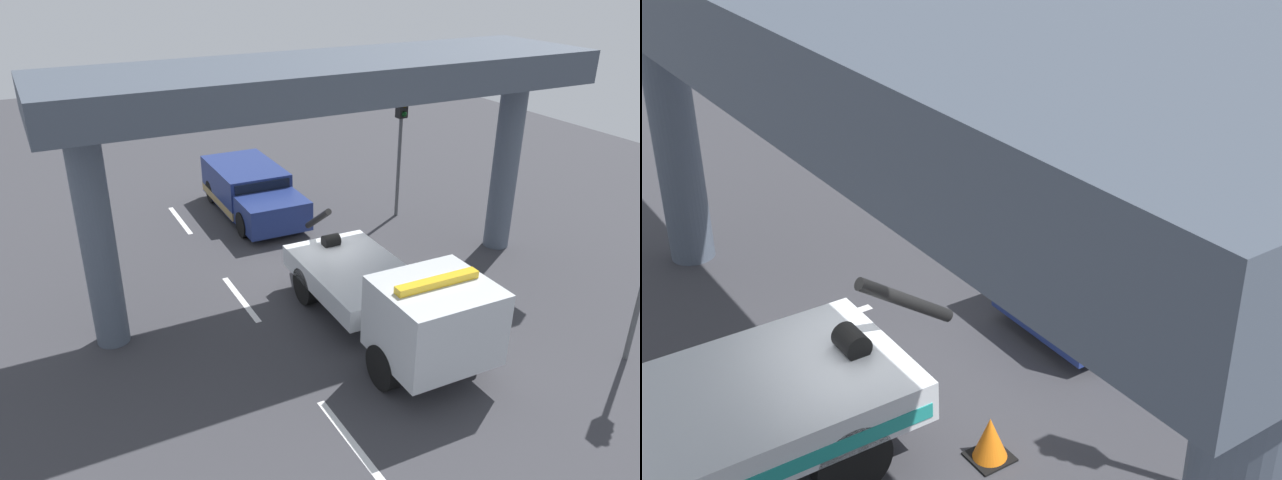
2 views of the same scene
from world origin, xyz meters
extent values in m
cube|color=#38383D|center=(0.00, 0.00, -0.05)|extent=(60.00, 40.00, 0.10)
cube|color=silver|center=(-6.00, -2.50, 0.00)|extent=(2.60, 0.16, 0.01)
cube|color=silver|center=(0.00, -2.50, 0.00)|extent=(2.60, 0.16, 0.01)
cube|color=silver|center=(1.73, 0.02, 0.93)|extent=(3.88, 2.46, 0.55)
cube|color=teal|center=(1.75, 1.22, 0.84)|extent=(3.65, 0.08, 0.20)
cylinder|color=black|center=(-0.46, 0.05, 1.66)|extent=(1.42, 0.20, 1.07)
cylinder|color=black|center=(0.34, 0.04, 1.32)|extent=(0.37, 0.46, 0.36)
cylinder|color=black|center=(0.98, 1.07, 0.50)|extent=(1.00, 0.34, 1.00)
cylinder|color=black|center=(0.94, -1.01, 0.50)|extent=(1.00, 0.34, 1.00)
cube|color=navy|center=(-6.17, 0.01, 0.91)|extent=(3.49, 2.25, 1.35)
cube|color=navy|center=(-3.58, -0.03, 0.71)|extent=(1.76, 2.14, 0.95)
cube|color=black|center=(-4.42, -0.02, 1.20)|extent=(0.09, 1.94, 0.59)
cube|color=#9E8451|center=(-6.17, 0.01, 0.41)|extent=(3.51, 2.27, 0.28)
cylinder|color=black|center=(-3.71, 0.93, 0.42)|extent=(0.84, 0.29, 0.84)
cylinder|color=black|center=(-3.74, -0.99, 0.42)|extent=(0.84, 0.29, 0.84)
cylinder|color=black|center=(-7.10, 0.98, 0.42)|extent=(0.84, 0.29, 0.84)
cylinder|color=black|center=(-7.13, -0.94, 0.42)|extent=(0.84, 0.29, 0.84)
cylinder|color=#4C5666|center=(0.46, -5.88, 2.64)|extent=(0.77, 0.77, 5.27)
cube|color=#353C47|center=(0.46, 0.00, 5.09)|extent=(0.50, 13.36, 0.36)
cone|color=orange|center=(-0.72, 1.57, 0.31)|extent=(0.47, 0.47, 0.62)
cube|color=black|center=(-0.72, 1.57, 0.01)|extent=(0.52, 0.52, 0.03)
camera|label=1|loc=(13.77, -7.12, 8.43)|focal=34.82mm
camera|label=2|loc=(4.50, 8.43, 7.50)|focal=49.15mm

